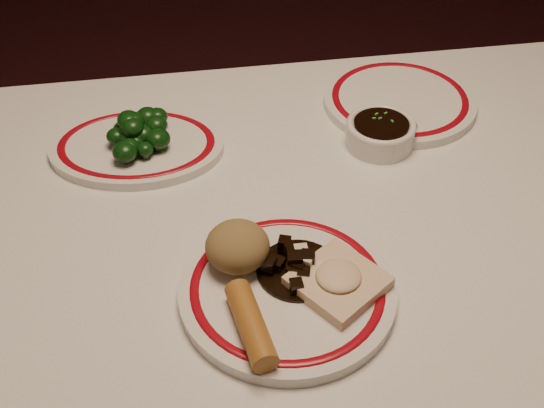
{
  "coord_description": "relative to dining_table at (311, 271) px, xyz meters",
  "views": [
    {
      "loc": [
        -0.17,
        -0.68,
        1.41
      ],
      "look_at": [
        -0.06,
        0.0,
        0.8
      ],
      "focal_mm": 45.0,
      "sensor_mm": 36.0,
      "label": 1
    }
  ],
  "objects": [
    {
      "name": "dining_table",
      "position": [
        0.0,
        0.0,
        0.0
      ],
      "size": [
        1.2,
        0.9,
        0.75
      ],
      "color": "white",
      "rests_on": "ground"
    },
    {
      "name": "main_plate",
      "position": [
        -0.06,
        -0.12,
        0.1
      ],
      "size": [
        0.33,
        0.33,
        0.02
      ],
      "color": "silver",
      "rests_on": "dining_table"
    },
    {
      "name": "rice_mound",
      "position": [
        -0.11,
        -0.07,
        0.14
      ],
      "size": [
        0.08,
        0.08,
        0.06
      ],
      "primitive_type": "ellipsoid",
      "color": "olive",
      "rests_on": "main_plate"
    },
    {
      "name": "spring_roll",
      "position": [
        -0.11,
        -0.18,
        0.13
      ],
      "size": [
        0.05,
        0.12,
        0.03
      ],
      "primitive_type": "cylinder",
      "rotation": [
        1.57,
        0.0,
        0.15
      ],
      "color": "#A96D29",
      "rests_on": "main_plate"
    },
    {
      "name": "fried_wonton",
      "position": [
        0.0,
        -0.13,
        0.12
      ],
      "size": [
        0.14,
        0.14,
        0.03
      ],
      "color": "beige",
      "rests_on": "main_plate"
    },
    {
      "name": "stirfry_heap",
      "position": [
        -0.04,
        -0.09,
        0.12
      ],
      "size": [
        0.11,
        0.11,
        0.03
      ],
      "color": "black",
      "rests_on": "main_plate"
    },
    {
      "name": "broccoli_plate",
      "position": [
        -0.24,
        0.22,
        0.1
      ],
      "size": [
        0.3,
        0.27,
        0.02
      ],
      "color": "silver",
      "rests_on": "dining_table"
    },
    {
      "name": "broccoli_pile",
      "position": [
        -0.24,
        0.22,
        0.13
      ],
      "size": [
        0.1,
        0.12,
        0.05
      ],
      "color": "#23471C",
      "rests_on": "broccoli_plate"
    },
    {
      "name": "soy_bowl",
      "position": [
        0.15,
        0.17,
        0.11
      ],
      "size": [
        0.11,
        0.11,
        0.04
      ],
      "color": "silver",
      "rests_on": "dining_table"
    },
    {
      "name": "sweet_sour_dish",
      "position": [
        0.18,
        0.2,
        0.1
      ],
      "size": [
        0.06,
        0.06,
        0.02
      ],
      "color": "silver",
      "rests_on": "dining_table"
    },
    {
      "name": "mustard_dish",
      "position": [
        0.15,
        0.17,
        0.1
      ],
      "size": [
        0.06,
        0.06,
        0.02
      ],
      "color": "silver",
      "rests_on": "dining_table"
    },
    {
      "name": "far_plate",
      "position": [
        0.21,
        0.28,
        0.1
      ],
      "size": [
        0.29,
        0.29,
        0.02
      ],
      "color": "silver",
      "rests_on": "dining_table"
    }
  ]
}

